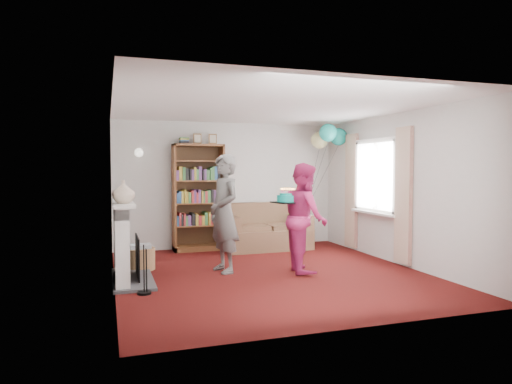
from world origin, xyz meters
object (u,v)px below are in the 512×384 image
object	(u,v)px
birthday_cake	(288,199)
sofa	(265,231)
person_striped	(224,213)
person_magenta	(305,217)
bookcase	(198,199)

from	to	relation	value
birthday_cake	sofa	bearing A→B (deg)	80.25
person_striped	person_magenta	bearing A→B (deg)	60.36
person_magenta	bookcase	bearing A→B (deg)	37.55
bookcase	person_striped	distance (m)	1.99
sofa	person_striped	xyz separation A→B (m)	(-1.27, -1.75, 0.56)
sofa	birthday_cake	xyz separation A→B (m)	(-0.35, -2.06, 0.79)
person_striped	birthday_cake	size ratio (longest dim) A/B	4.62
sofa	person_striped	distance (m)	2.24
person_striped	person_magenta	size ratio (longest dim) A/B	1.08
bookcase	birthday_cake	distance (m)	2.48
sofa	birthday_cake	size ratio (longest dim) A/B	4.33
sofa	person_striped	size ratio (longest dim) A/B	0.94
bookcase	sofa	distance (m)	1.47
sofa	birthday_cake	bearing A→B (deg)	-100.64
bookcase	person_magenta	bearing A→B (deg)	-62.61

